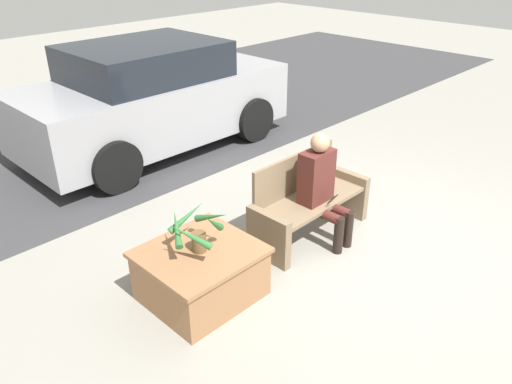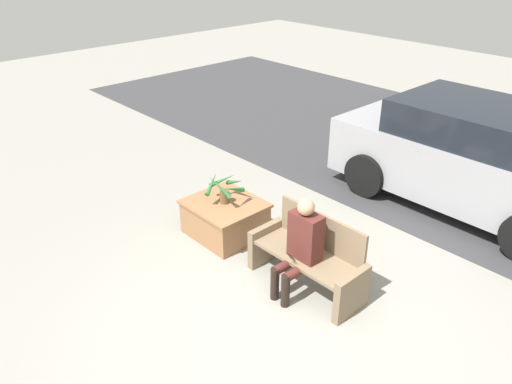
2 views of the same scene
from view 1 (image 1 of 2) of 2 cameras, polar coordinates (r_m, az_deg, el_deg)
ground_plane at (r=5.59m, az=13.64°, el=-6.24°), size 30.00×30.00×0.00m
road_surface at (r=9.40m, az=-17.05°, el=7.52°), size 20.00×6.00×0.01m
bench at (r=5.54m, az=5.85°, el=-1.04°), size 1.47×0.55×0.90m
person_seated at (r=5.33m, az=7.52°, el=0.86°), size 0.38×0.56×1.22m
planter_box at (r=4.66m, az=-6.32°, el=-9.06°), size 1.01×0.92×0.51m
potted_plant at (r=4.40m, az=-6.80°, el=-4.19°), size 0.53×0.56×0.47m
parked_car at (r=7.86m, az=-11.72°, el=10.49°), size 4.10×1.98×1.63m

